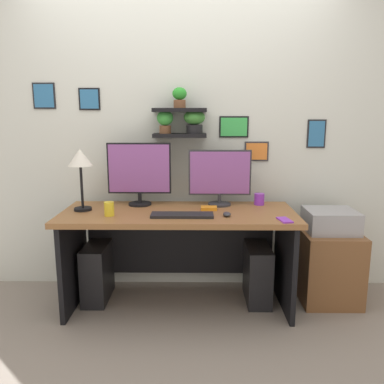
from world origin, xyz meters
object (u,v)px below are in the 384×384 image
desk_lamp (80,162)px  keyboard (182,215)px  drawer_cabinet (327,265)px  computer_tower_left (97,272)px  coffee_mug (259,199)px  computer_tower_right (257,273)px  cell_phone (285,220)px  printer (331,221)px  desk (179,236)px  monitor_left (139,172)px  monitor_right (220,176)px  pen_cup (109,209)px  scissors_tray (209,208)px  computer_mouse (227,214)px

desk_lamp → keyboard: bearing=-12.8°
drawer_cabinet → computer_tower_left: drawer_cabinet is taller
coffee_mug → computer_tower_left: 1.41m
computer_tower_left → computer_tower_right: size_ratio=1.00×
computer_tower_left → cell_phone: bearing=-14.1°
drawer_cabinet → printer: (0.00, 0.00, 0.37)m
desk → monitor_left: bearing=153.0°
keyboard → desk_lamp: 0.85m
monitor_right → pen_cup: monitor_right is taller
scissors_tray → computer_tower_right: (0.39, 0.04, -0.54)m
monitor_right → computer_tower_left: monitor_right is taller
desk → computer_mouse: bearing=-28.6°
desk → printer: (1.18, 0.08, 0.10)m
desk_lamp → computer_tower_right: size_ratio=1.02×
desk_lamp → cell_phone: 1.52m
monitor_left → computer_mouse: size_ratio=5.53×
keyboard → pen_cup: pen_cup is taller
computer_mouse → pen_cup: bearing=179.7°
computer_tower_right → monitor_right: bearing=157.0°
computer_mouse → computer_tower_left: 1.16m
cell_phone → computer_tower_right: size_ratio=0.31×
pen_cup → computer_tower_left: (-0.17, 0.23, -0.58)m
desk → computer_tower_right: 0.69m
cell_phone → coffee_mug: (-0.10, 0.47, 0.04)m
monitor_left → scissors_tray: (0.54, -0.16, -0.25)m
coffee_mug → printer: bearing=-9.8°
desk_lamp → computer_tower_left: desk_lamp is taller
keyboard → desk_lamp: desk_lamp is taller
monitor_left → printer: 1.54m
desk → cell_phone: 0.82m
monitor_right → monitor_left: bearing=180.0°
cell_phone → computer_tower_left: (-1.38, 0.35, -0.53)m
computer_mouse → computer_tower_right: bearing=39.9°
desk_lamp → drawer_cabinet: bearing=3.2°
keyboard → drawer_cabinet: bearing=13.6°
keyboard → computer_tower_left: (-0.69, 0.25, -0.54)m
computer_mouse → cell_phone: computer_mouse is taller
desk → pen_cup: (-0.48, -0.19, 0.26)m
cell_phone → monitor_right: bearing=121.3°
desk → monitor_right: size_ratio=3.54×
cell_phone → computer_mouse: bearing=153.0°
keyboard → cell_phone: size_ratio=3.14×
computer_mouse → computer_tower_right: (0.27, 0.22, -0.54)m
desk → printer: 1.18m
computer_mouse → printer: (0.83, 0.27, -0.12)m
scissors_tray → computer_tower_left: 1.03m
monitor_right → scissors_tray: monitor_right is taller
monitor_right → computer_tower_left: size_ratio=1.09×
scissors_tray → coffee_mug: bearing=23.2°
coffee_mug → scissors_tray: 0.44m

